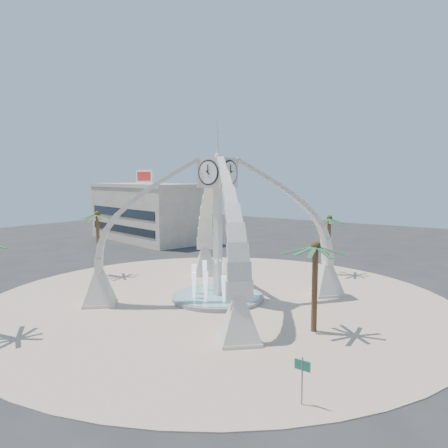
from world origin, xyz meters
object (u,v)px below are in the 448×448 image
Objects in this scene: palm_west at (97,215)px; palm_north at (329,219)px; clock_tower at (218,226)px; street_sign at (302,371)px; fountain at (218,297)px; palm_east at (316,247)px.

palm_west is 1.07× the size of palm_north.
clock_tower is 16.19m from palm_west.
palm_north is 29.38m from street_sign.
street_sign is at bearing -40.48° from fountain.
fountain is 1.15× the size of palm_north.
street_sign is (13.87, -11.84, -4.81)m from clock_tower.
clock_tower is at bearing -103.52° from palm_north.
clock_tower reaches higher than palm_west.
palm_north reaches higher than street_sign.
palm_north is (3.69, 15.36, 5.83)m from fountain.
palm_west is at bearing -142.19° from palm_north.
clock_tower is 15.80m from palm_north.
street_sign is at bearing -40.48° from clock_tower.
palm_west reaches higher than fountain.
street_sign is (3.72, -9.42, -4.26)m from palm_east.
palm_west reaches higher than street_sign.
clock_tower is at bearing 166.63° from palm_east.
palm_east is 26.46m from palm_west.
clock_tower is 2.24× the size of fountain.
palm_west is (-16.19, -0.07, 6.33)m from fountain.
fountain is 3.40× the size of street_sign.
palm_west is 32.66m from street_sign.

